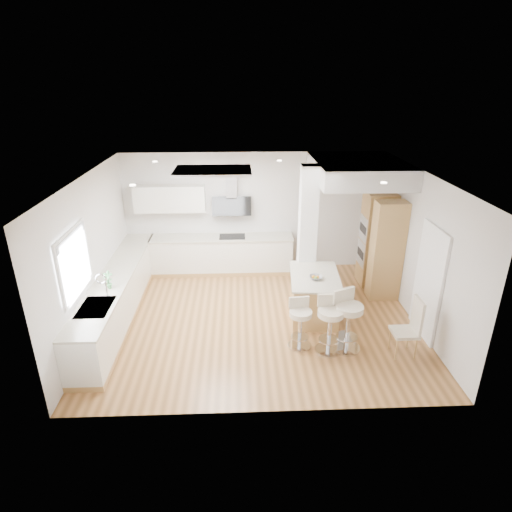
{
  "coord_description": "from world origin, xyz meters",
  "views": [
    {
      "loc": [
        -0.34,
        -7.19,
        4.37
      ],
      "look_at": [
        -0.02,
        0.4,
        1.16
      ],
      "focal_mm": 30.0,
      "sensor_mm": 36.0,
      "label": 1
    }
  ],
  "objects_px": {
    "peninsula": "(314,295)",
    "dining_chair": "(411,325)",
    "bar_stool_a": "(300,321)",
    "bar_stool_b": "(330,321)",
    "bar_stool_c": "(348,318)"
  },
  "relations": [
    {
      "from": "dining_chair",
      "to": "bar_stool_b",
      "type": "bearing_deg",
      "value": 172.49
    },
    {
      "from": "bar_stool_b",
      "to": "bar_stool_c",
      "type": "height_order",
      "value": "bar_stool_c"
    },
    {
      "from": "bar_stool_c",
      "to": "dining_chair",
      "type": "relative_size",
      "value": 1.04
    },
    {
      "from": "dining_chair",
      "to": "bar_stool_c",
      "type": "bearing_deg",
      "value": 167.82
    },
    {
      "from": "peninsula",
      "to": "bar_stool_a",
      "type": "relative_size",
      "value": 1.63
    },
    {
      "from": "peninsula",
      "to": "dining_chair",
      "type": "bearing_deg",
      "value": -39.67
    },
    {
      "from": "bar_stool_b",
      "to": "bar_stool_a",
      "type": "bearing_deg",
      "value": 162.39
    },
    {
      "from": "bar_stool_a",
      "to": "bar_stool_c",
      "type": "xyz_separation_m",
      "value": [
        0.79,
        -0.1,
        0.1
      ]
    },
    {
      "from": "peninsula",
      "to": "bar_stool_a",
      "type": "distance_m",
      "value": 1.14
    },
    {
      "from": "bar_stool_a",
      "to": "bar_stool_b",
      "type": "relative_size",
      "value": 0.89
    },
    {
      "from": "bar_stool_a",
      "to": "dining_chair",
      "type": "distance_m",
      "value": 1.83
    },
    {
      "from": "peninsula",
      "to": "bar_stool_c",
      "type": "height_order",
      "value": "bar_stool_c"
    },
    {
      "from": "peninsula",
      "to": "bar_stool_b",
      "type": "relative_size",
      "value": 1.45
    },
    {
      "from": "peninsula",
      "to": "dining_chair",
      "type": "relative_size",
      "value": 1.41
    },
    {
      "from": "bar_stool_c",
      "to": "bar_stool_a",
      "type": "bearing_deg",
      "value": 148.36
    }
  ]
}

